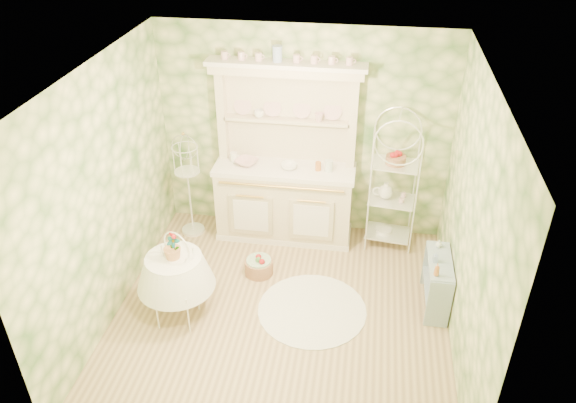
# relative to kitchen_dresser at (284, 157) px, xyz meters

# --- Properties ---
(floor) EXTENTS (3.60, 3.60, 0.00)m
(floor) POSITION_rel_kitchen_dresser_xyz_m (0.20, -1.52, -1.15)
(floor) COLOR tan
(floor) RESTS_ON ground
(ceiling) EXTENTS (3.60, 3.60, 0.00)m
(ceiling) POSITION_rel_kitchen_dresser_xyz_m (0.20, -1.52, 1.56)
(ceiling) COLOR white
(ceiling) RESTS_ON floor
(wall_left) EXTENTS (3.60, 3.60, 0.00)m
(wall_left) POSITION_rel_kitchen_dresser_xyz_m (-1.60, -1.52, 0.21)
(wall_left) COLOR #F2ECAF
(wall_left) RESTS_ON floor
(wall_right) EXTENTS (3.60, 3.60, 0.00)m
(wall_right) POSITION_rel_kitchen_dresser_xyz_m (2.00, -1.52, 0.21)
(wall_right) COLOR #F2ECAF
(wall_right) RESTS_ON floor
(wall_back) EXTENTS (3.60, 3.60, 0.00)m
(wall_back) POSITION_rel_kitchen_dresser_xyz_m (0.20, 0.28, 0.21)
(wall_back) COLOR #F2ECAF
(wall_back) RESTS_ON floor
(wall_front) EXTENTS (3.60, 3.60, 0.00)m
(wall_front) POSITION_rel_kitchen_dresser_xyz_m (0.20, -3.32, 0.21)
(wall_front) COLOR #F2ECAF
(wall_front) RESTS_ON floor
(kitchen_dresser) EXTENTS (1.87, 0.61, 2.29)m
(kitchen_dresser) POSITION_rel_kitchen_dresser_xyz_m (0.00, 0.00, 0.00)
(kitchen_dresser) COLOR beige
(kitchen_dresser) RESTS_ON floor
(bakers_rack) EXTENTS (0.58, 0.44, 1.72)m
(bakers_rack) POSITION_rel_kitchen_dresser_xyz_m (1.34, 0.01, -0.28)
(bakers_rack) COLOR white
(bakers_rack) RESTS_ON floor
(side_shelf) EXTENTS (0.32, 0.76, 0.64)m
(side_shelf) POSITION_rel_kitchen_dresser_xyz_m (1.86, -1.10, -0.83)
(side_shelf) COLOR #9BB0C1
(side_shelf) RESTS_ON floor
(round_table) EXTENTS (0.73, 0.73, 0.79)m
(round_table) POSITION_rel_kitchen_dresser_xyz_m (-0.93, -1.60, -0.75)
(round_table) COLOR white
(round_table) RESTS_ON floor
(cafe_chair) EXTENTS (0.52, 0.52, 0.86)m
(cafe_chair) POSITION_rel_kitchen_dresser_xyz_m (-0.88, -1.76, -0.71)
(cafe_chair) COLOR white
(cafe_chair) RESTS_ON floor
(birdcage_stand) EXTENTS (0.38, 0.38, 1.49)m
(birdcage_stand) POSITION_rel_kitchen_dresser_xyz_m (-1.22, -0.12, -0.40)
(birdcage_stand) COLOR white
(birdcage_stand) RESTS_ON floor
(floor_basket) EXTENTS (0.47, 0.47, 0.25)m
(floor_basket) POSITION_rel_kitchen_dresser_xyz_m (-0.18, -0.85, -1.02)
(floor_basket) COLOR #A77454
(floor_basket) RESTS_ON floor
(lace_rug) EXTENTS (1.60, 1.60, 0.01)m
(lace_rug) POSITION_rel_kitchen_dresser_xyz_m (0.53, -1.40, -1.14)
(lace_rug) COLOR white
(lace_rug) RESTS_ON floor
(bowl_floral) EXTENTS (0.35, 0.35, 0.07)m
(bowl_floral) POSITION_rel_kitchen_dresser_xyz_m (-0.48, -0.01, -0.13)
(bowl_floral) COLOR white
(bowl_floral) RESTS_ON kitchen_dresser
(bowl_white) EXTENTS (0.26, 0.26, 0.07)m
(bowl_white) POSITION_rel_kitchen_dresser_xyz_m (0.06, -0.03, -0.13)
(bowl_white) COLOR white
(bowl_white) RESTS_ON kitchen_dresser
(cup_left) EXTENTS (0.13, 0.13, 0.10)m
(cup_left) POSITION_rel_kitchen_dresser_xyz_m (-0.34, 0.16, 0.47)
(cup_left) COLOR white
(cup_left) RESTS_ON kitchen_dresser
(cup_right) EXTENTS (0.13, 0.13, 0.10)m
(cup_right) POSITION_rel_kitchen_dresser_xyz_m (0.40, 0.16, 0.47)
(cup_right) COLOR white
(cup_right) RESTS_ON kitchen_dresser
(potted_geranium) EXTENTS (0.17, 0.13, 0.28)m
(potted_geranium) POSITION_rel_kitchen_dresser_xyz_m (-0.90, -1.62, -0.30)
(potted_geranium) COLOR #3F7238
(potted_geranium) RESTS_ON round_table
(bottle_amber) EXTENTS (0.06, 0.06, 0.15)m
(bottle_amber) POSITION_rel_kitchen_dresser_xyz_m (1.79, -1.36, -0.46)
(bottle_amber) COLOR #C1702F
(bottle_amber) RESTS_ON side_shelf
(bottle_blue) EXTENTS (0.06, 0.06, 0.12)m
(bottle_blue) POSITION_rel_kitchen_dresser_xyz_m (1.80, -1.13, -0.49)
(bottle_blue) COLOR #94A9D7
(bottle_blue) RESTS_ON side_shelf
(bottle_glass) EXTENTS (0.08, 0.08, 0.09)m
(bottle_glass) POSITION_rel_kitchen_dresser_xyz_m (1.85, -0.86, -0.50)
(bottle_glass) COLOR silver
(bottle_glass) RESTS_ON side_shelf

